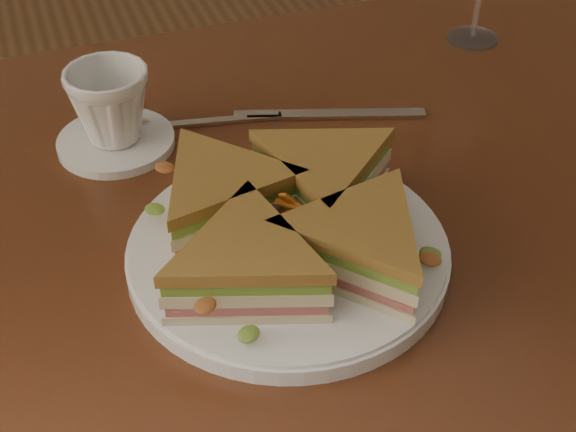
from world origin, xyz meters
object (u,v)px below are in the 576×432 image
(spoon, at_px, (158,125))
(knife, at_px, (323,115))
(plate, at_px, (288,252))
(saucer, at_px, (116,142))
(coffee_cup, at_px, (110,105))
(sandwich_wedges, at_px, (288,220))
(table, at_px, (314,274))

(spoon, distance_m, knife, 0.18)
(plate, distance_m, saucer, 0.26)
(plate, bearing_deg, saucer, 115.97)
(saucer, bearing_deg, coffee_cup, 0.00)
(sandwich_wedges, bearing_deg, spoon, 104.27)
(table, height_order, sandwich_wedges, sandwich_wedges)
(saucer, height_order, coffee_cup, coffee_cup)
(knife, xyz_separation_m, coffee_cup, (-0.23, 0.02, 0.05))
(sandwich_wedges, xyz_separation_m, saucer, (-0.11, 0.23, -0.04))
(sandwich_wedges, xyz_separation_m, spoon, (-0.06, 0.25, -0.04))
(sandwich_wedges, relative_size, spoon, 1.76)
(spoon, bearing_deg, table, -46.26)
(plate, relative_size, sandwich_wedges, 0.89)
(sandwich_wedges, bearing_deg, knife, 60.75)
(plate, relative_size, saucer, 2.30)
(spoon, height_order, coffee_cup, coffee_cup)
(plate, xyz_separation_m, spoon, (-0.06, 0.25, -0.00))
(sandwich_wedges, relative_size, saucer, 2.58)
(plate, bearing_deg, coffee_cup, 115.97)
(sandwich_wedges, height_order, saucer, sandwich_wedges)
(table, height_order, knife, knife)
(saucer, bearing_deg, sandwich_wedges, -64.03)
(table, xyz_separation_m, coffee_cup, (-0.17, 0.16, 0.15))
(table, distance_m, coffee_cup, 0.28)
(knife, xyz_separation_m, saucer, (-0.23, 0.02, 0.00))
(spoon, relative_size, saucer, 1.47)
(table, relative_size, plate, 4.20)
(plate, distance_m, spoon, 0.26)
(saucer, xyz_separation_m, coffee_cup, (0.00, 0.00, 0.05))
(sandwich_wedges, bearing_deg, table, 51.95)
(table, relative_size, spoon, 6.59)
(saucer, bearing_deg, knife, -5.23)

